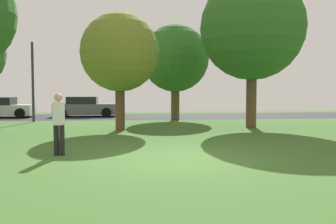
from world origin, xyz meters
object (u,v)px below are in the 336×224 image
Objects in this scene: birch_tree_lone at (120,53)px; person_bystander at (59,121)px; parked_car_white at (1,108)px; oak_tree_left at (252,28)px; street_lamp_post at (33,82)px; parked_car_grey at (85,107)px; oak_tree_center at (175,59)px.

person_bystander is (-1.50, -6.27, -2.50)m from birch_tree_lone.
parked_car_white is (-6.50, 15.11, -0.32)m from person_bystander.
oak_tree_left is at bearing 4.90° from birch_tree_lone.
street_lamp_post reaches higher than person_bystander.
oak_tree_left is 1.38× the size of birch_tree_lone.
parked_car_grey is at bearing 135.68° from oak_tree_left.
parked_car_white is 5.09m from street_lamp_post.
person_bystander is at bearing -103.46° from birch_tree_lone.
oak_tree_center is at bearing 3.72° from street_lamp_post.
oak_tree_center is 1.38× the size of parked_car_grey.
oak_tree_center is 1.10× the size of birch_tree_lone.
oak_tree_center is 1.27× the size of street_lamp_post.
street_lamp_post is at bearing -51.45° from parked_car_white.
birch_tree_lone is 1.26× the size of parked_car_grey.
parked_car_white is at bearing 132.18° from birch_tree_lone.
oak_tree_left is 12.93m from parked_car_grey.
oak_tree_left is at bearing -30.34° from parked_car_white.
parked_car_grey is (-5.77, 3.51, -3.06)m from oak_tree_center.
person_bystander is 16.45m from parked_car_white.
parked_car_grey is (-1.10, 15.38, -0.31)m from person_bystander.
oak_tree_left is 1.59× the size of street_lamp_post.
person_bystander is (-4.68, -11.87, -2.76)m from oak_tree_center.
oak_tree_left reaches higher than oak_tree_center.
parked_car_grey reaches higher than parked_car_white.
oak_tree_left is 1.73× the size of parked_car_grey.
birch_tree_lone is (-3.17, -5.60, -0.25)m from oak_tree_center.
parked_car_white is (-14.19, 8.30, -4.09)m from oak_tree_left.
parked_car_white is (-11.18, 3.24, -3.08)m from oak_tree_center.
birch_tree_lone is at bearing -119.56° from oak_tree_center.
birch_tree_lone is 7.22m from street_lamp_post.
oak_tree_left is at bearing -22.07° from street_lamp_post.
oak_tree_left is 4.25× the size of person_bystander.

